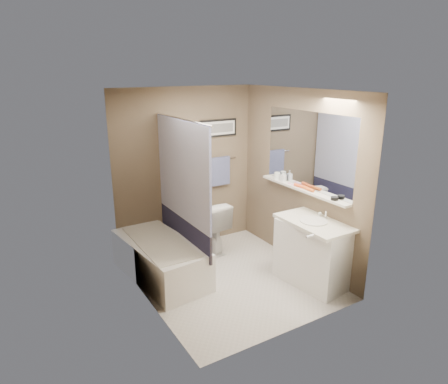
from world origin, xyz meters
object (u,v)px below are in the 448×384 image
candle_bowl_near (334,198)px  hair_brush_back (301,186)px  bathtub (160,259)px  glass_jar (277,176)px  vanity (313,254)px  hair_brush_front (308,189)px  toilet (206,226)px  soap_bottle (283,176)px

candle_bowl_near → hair_brush_back: bearing=90.0°
bathtub → glass_jar: bearing=-10.3°
vanity → glass_jar: (0.19, 1.00, 0.77)m
candle_bowl_near → hair_brush_front: hair_brush_front is taller
vanity → glass_jar: bearing=72.4°
vanity → toilet: bearing=107.6°
glass_jar → hair_brush_back: bearing=-90.0°
bathtub → toilet: bearing=17.5°
candle_bowl_near → soap_bottle: (0.00, 0.98, 0.05)m
vanity → hair_brush_front: hair_brush_front is taller
toilet → hair_brush_back: hair_brush_back is taller
glass_jar → soap_bottle: soap_bottle is taller
hair_brush_back → vanity: bearing=-110.7°
bathtub → hair_brush_front: bearing=-29.7°
glass_jar → toilet: bearing=149.3°
vanity → hair_brush_front: (0.19, 0.35, 0.74)m
candle_bowl_near → glass_jar: size_ratio=0.90×
soap_bottle → hair_brush_front: bearing=-90.0°
hair_brush_front → candle_bowl_near: bearing=-90.0°
bathtub → vanity: vanity is taller
candle_bowl_near → hair_brush_front: bearing=90.0°
hair_brush_front → glass_jar: (0.00, 0.65, 0.03)m
candle_bowl_near → soap_bottle: 0.98m
bathtub → toilet: toilet is taller
toilet → glass_jar: size_ratio=7.85×
soap_bottle → toilet: bearing=143.2°
hair_brush_back → soap_bottle: (0.00, 0.37, 0.05)m
glass_jar → hair_brush_front: bearing=-90.0°
candle_bowl_near → glass_jar: glass_jar is taller
toilet → candle_bowl_near: size_ratio=8.72×
toilet → soap_bottle: (0.88, -0.66, 0.79)m
bathtub → glass_jar: 2.01m
vanity → candle_bowl_near: candle_bowl_near is taller
hair_brush_front → soap_bottle: (0.00, 0.51, 0.05)m
bathtub → soap_bottle: soap_bottle is taller
bathtub → candle_bowl_near: candle_bowl_near is taller
hair_brush_front → toilet: bearing=127.0°
bathtub → hair_brush_back: hair_brush_back is taller
bathtub → toilet: 0.99m
bathtub → glass_jar: size_ratio=15.00×
candle_bowl_near → vanity: bearing=148.5°
candle_bowl_near → toilet: bearing=118.4°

